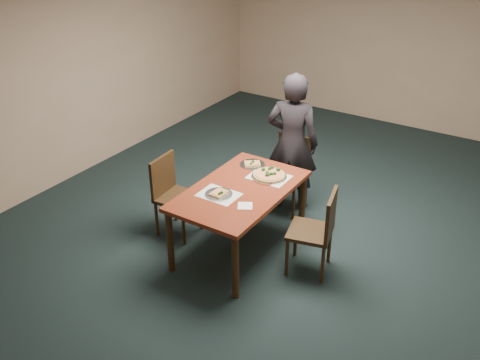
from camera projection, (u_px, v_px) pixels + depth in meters
The scene contains 13 objects.
ground at pixel (272, 234), 6.08m from camera, with size 8.00×8.00×0.00m, color black.
room_shell at pixel (277, 87), 5.26m from camera, with size 8.00×8.00×8.00m.
dining_table at pixel (240, 196), 5.52m from camera, with size 0.90×1.50×0.75m.
chair_far at pixel (290, 169), 6.39m from camera, with size 0.44×0.44×0.91m.
chair_left at pixel (172, 191), 5.91m from camera, with size 0.45×0.45×0.91m.
chair_right at pixel (318, 228), 5.26m from camera, with size 0.51×0.51×0.91m.
diner at pixel (292, 143), 6.25m from camera, with size 0.62×0.40×1.69m, color black.
placemat_main at pixel (269, 177), 5.70m from camera, with size 0.42×0.32×0.00m, color white.
placemat_near at pixel (219, 195), 5.36m from camera, with size 0.40×0.30×0.00m, color white.
pizza_pan at pixel (269, 175), 5.69m from camera, with size 0.38×0.38×0.07m.
slice_plate_near at pixel (219, 194), 5.36m from camera, with size 0.28×0.28×0.06m.
slice_plate_far at pixel (252, 164), 5.95m from camera, with size 0.28×0.28×0.06m.
napkin at pixel (245, 206), 5.17m from camera, with size 0.14×0.14×0.01m, color white.
Camera 1 is at (2.42, -4.47, 3.42)m, focal length 40.00 mm.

